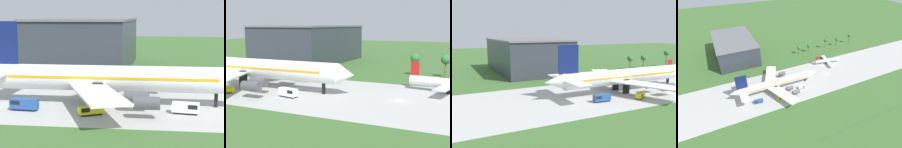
# 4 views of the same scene
# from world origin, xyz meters

# --- Properties ---
(jet_airliner) EXTENTS (69.15, 52.23, 19.36)m
(jet_airliner) POSITION_xyz_m (-46.79, -1.25, 6.10)
(jet_airliner) COLOR white
(jet_airliner) RESTS_ON ground_plane
(baggage_tug) EXTENTS (5.56, 4.39, 1.93)m
(baggage_tug) POSITION_xyz_m (-48.71, -12.57, 1.06)
(baggage_tug) COLOR black
(baggage_tug) RESTS_ON ground_plane
(fuel_truck) EXTENTS (6.37, 2.52, 2.65)m
(fuel_truck) POSITION_xyz_m (-64.00, -10.12, 1.42)
(fuel_truck) COLOR black
(fuel_truck) RESTS_ON ground_plane
(catering_van) EXTENTS (5.92, 2.88, 2.50)m
(catering_van) POSITION_xyz_m (-28.61, -8.82, 1.35)
(catering_van) COLOR black
(catering_van) RESTS_ON ground_plane
(terminal_building) EXTENTS (36.72, 61.20, 19.38)m
(terminal_building) POSITION_xyz_m (-65.12, 66.29, 9.70)
(terminal_building) COLOR #333842
(terminal_building) RESTS_ON ground_plane
(palm_tree_row) EXTENTS (68.72, 3.60, 11.01)m
(palm_tree_row) POSITION_xyz_m (26.75, 43.06, 7.76)
(palm_tree_row) COLOR brown
(palm_tree_row) RESTS_ON ground_plane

